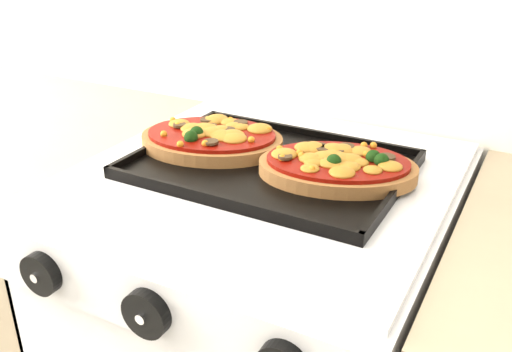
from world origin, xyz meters
The scene contains 6 objects.
control_panel centered at (-0.01, 1.39, 0.85)m, with size 0.60×0.02×0.09m, color silver.
knob_left centered at (-0.18, 1.37, 0.85)m, with size 0.06×0.06×0.02m, color black.
knob_center centered at (0.00, 1.37, 0.85)m, with size 0.06×0.06×0.02m, color black.
baking_tray centered at (0.00, 1.71, 0.92)m, with size 0.43×0.32×0.02m, color black.
pizza_left centered at (-0.13, 1.73, 0.94)m, with size 0.25×0.18×0.04m, color #A46938, non-canonical shape.
pizza_right centered at (0.11, 1.72, 0.94)m, with size 0.25×0.17×0.04m, color #A46938, non-canonical shape.
Camera 1 is at (0.38, 0.94, 1.30)m, focal length 40.00 mm.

